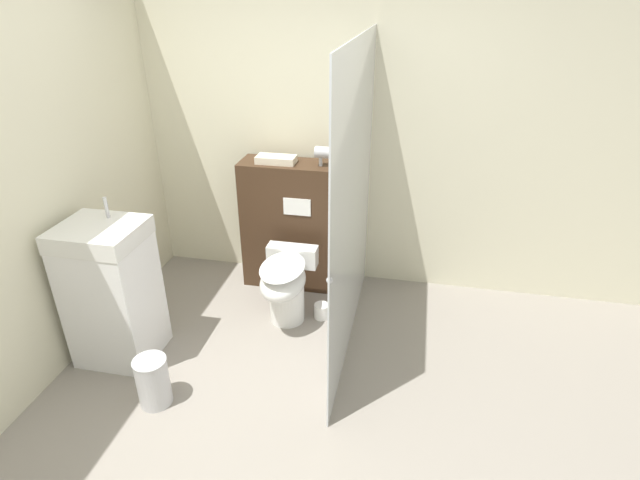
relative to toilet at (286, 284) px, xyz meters
name	(u,v)px	position (x,y,z in m)	size (l,w,h in m)	color
ground_plane	(253,425)	(0.07, -1.05, -0.33)	(12.00, 12.00, 0.00)	gray
wall_back	(317,136)	(0.07, 0.81, 0.92)	(8.00, 0.06, 2.50)	beige
partition_panel	(302,226)	(-0.01, 0.59, 0.21)	(0.99, 0.33, 1.09)	#3D2819
shower_glass	(354,208)	(0.51, -0.10, 0.71)	(0.04, 1.76, 2.10)	silver
toilet	(286,284)	(0.00, 0.00, 0.00)	(0.39, 0.59, 0.54)	white
sink_vanity	(112,293)	(-1.04, -0.60, 0.17)	(0.52, 0.46, 1.14)	white
hair_drier	(325,153)	(0.19, 0.56, 0.86)	(0.17, 0.09, 0.15)	#B7B7BC
folded_towel	(276,159)	(-0.20, 0.56, 0.78)	(0.31, 0.15, 0.06)	beige
spare_toilet_roll	(322,311)	(0.26, 0.09, -0.27)	(0.12, 0.12, 0.12)	white
waste_bin	(153,381)	(-0.58, -0.99, -0.17)	(0.20, 0.20, 0.33)	silver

